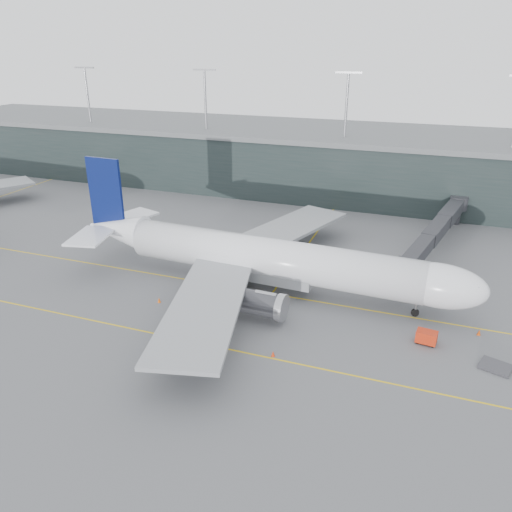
% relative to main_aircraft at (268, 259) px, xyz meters
% --- Properties ---
extents(ground, '(320.00, 320.00, 0.00)m').
position_rel_main_aircraft_xyz_m(ground, '(-3.78, 2.51, -5.05)').
color(ground, '#57585C').
rests_on(ground, ground).
extents(taxiline_a, '(160.00, 0.25, 0.02)m').
position_rel_main_aircraft_xyz_m(taxiline_a, '(-3.78, -1.49, -5.04)').
color(taxiline_a, yellow).
rests_on(taxiline_a, ground).
extents(taxiline_b, '(160.00, 0.25, 0.02)m').
position_rel_main_aircraft_xyz_m(taxiline_b, '(-3.78, -17.49, -5.04)').
color(taxiline_b, yellow).
rests_on(taxiline_b, ground).
extents(taxiline_lead_main, '(0.25, 60.00, 0.02)m').
position_rel_main_aircraft_xyz_m(taxiline_lead_main, '(1.22, 22.51, -5.04)').
color(taxiline_lead_main, yellow).
rests_on(taxiline_lead_main, ground).
extents(terminal, '(240.00, 36.00, 29.00)m').
position_rel_main_aircraft_xyz_m(terminal, '(-3.79, 60.51, 2.57)').
color(terminal, '#1E2A29').
rests_on(terminal, ground).
extents(main_aircraft, '(64.15, 60.31, 18.00)m').
position_rel_main_aircraft_xyz_m(main_aircraft, '(0.00, 0.00, 0.00)').
color(main_aircraft, white).
rests_on(main_aircraft, ground).
extents(jet_bridge, '(10.50, 42.35, 5.90)m').
position_rel_main_aircraft_xyz_m(jet_bridge, '(22.77, 25.48, -0.63)').
color(jet_bridge, '#2B2C31').
rests_on(jet_bridge, ground).
extents(gse_cart, '(2.70, 1.90, 1.72)m').
position_rel_main_aircraft_xyz_m(gse_cart, '(23.87, -7.63, -4.09)').
color(gse_cart, red).
rests_on(gse_cart, ground).
extents(baggage_dolly, '(4.11, 3.68, 0.34)m').
position_rel_main_aircraft_xyz_m(baggage_dolly, '(31.82, -10.26, -4.85)').
color(baggage_dolly, '#38373D').
rests_on(baggage_dolly, ground).
extents(uld_a, '(2.09, 1.76, 1.73)m').
position_rel_main_aircraft_xyz_m(uld_a, '(-8.27, 12.46, -4.14)').
color(uld_a, '#38383D').
rests_on(uld_a, ground).
extents(uld_b, '(2.09, 1.81, 1.65)m').
position_rel_main_aircraft_xyz_m(uld_b, '(-6.65, 14.59, -4.18)').
color(uld_b, '#38383D').
rests_on(uld_b, ground).
extents(uld_c, '(2.46, 2.27, 1.81)m').
position_rel_main_aircraft_xyz_m(uld_c, '(-3.82, 14.05, -4.10)').
color(uld_c, '#38383D').
rests_on(uld_c, ground).
extents(cone_nose, '(0.49, 0.49, 0.79)m').
position_rel_main_aircraft_xyz_m(cone_nose, '(30.27, -3.17, -4.66)').
color(cone_nose, '#CA430B').
rests_on(cone_nose, ground).
extents(cone_wing_stbd, '(0.46, 0.46, 0.74)m').
position_rel_main_aircraft_xyz_m(cone_wing_stbd, '(6.59, -17.02, -4.68)').
color(cone_wing_stbd, red).
rests_on(cone_wing_stbd, ground).
extents(cone_wing_port, '(0.40, 0.40, 0.64)m').
position_rel_main_aircraft_xyz_m(cone_wing_port, '(4.79, 13.50, -4.73)').
color(cone_wing_port, '#F53D0D').
rests_on(cone_wing_port, ground).
extents(cone_tail, '(0.48, 0.48, 0.76)m').
position_rel_main_aircraft_xyz_m(cone_tail, '(-13.45, -9.76, -4.67)').
color(cone_tail, '#F15C0D').
rests_on(cone_tail, ground).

